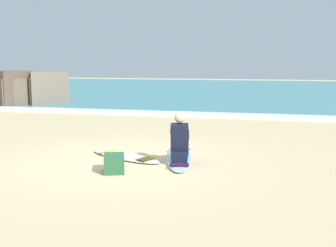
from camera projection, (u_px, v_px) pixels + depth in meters
ground_plane at (124, 161)px, 8.36m from camera, size 80.00×80.00×0.00m
sea at (226, 90)px, 28.47m from camera, size 80.00×28.00×0.10m
breaking_foam at (190, 114)px, 15.30m from camera, size 80.00×0.90×0.11m
surfboard_main at (180, 158)px, 8.51m from camera, size 0.98×2.39×0.08m
surfer_seated at (180, 141)px, 8.13m from camera, size 0.45×0.75×0.95m
surfboard_spare_near at (125, 156)px, 8.64m from camera, size 1.91×1.31×0.08m
rock_outcrop_distant at (31, 90)px, 18.58m from camera, size 3.08×2.55×1.58m
beach_bag at (114, 163)px, 7.51m from camera, size 0.51×0.58×0.32m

